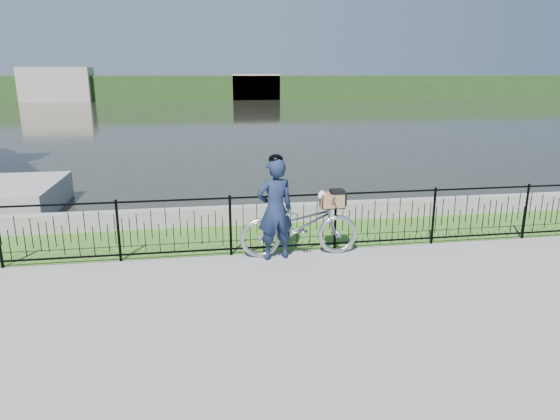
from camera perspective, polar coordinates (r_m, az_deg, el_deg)
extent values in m
plane|color=gray|center=(8.09, 2.36, -8.66)|extent=(120.00, 120.00, 0.00)
cube|color=#3F6E22|center=(10.48, -0.50, -2.92)|extent=(60.00, 2.00, 0.01)
plane|color=black|center=(40.40, -7.23, 10.57)|extent=(120.00, 120.00, 0.00)
cube|color=gray|center=(11.37, -1.27, -0.42)|extent=(60.00, 0.30, 0.40)
cube|color=#25451A|center=(67.28, -8.23, 13.69)|extent=(120.00, 6.00, 3.00)
cube|color=#A89887|center=(67.30, -24.12, 12.97)|extent=(8.00, 4.00, 4.00)
cube|color=#A89887|center=(66.19, -2.85, 13.88)|extent=(6.00, 3.00, 3.20)
imported|color=#A5A8B0|center=(9.23, 2.23, -1.76)|extent=(2.20, 0.77, 1.16)
cube|color=black|center=(9.28, 5.97, 0.29)|extent=(0.38, 0.18, 0.02)
cube|color=olive|center=(9.28, 5.97, 0.33)|extent=(0.44, 0.27, 0.01)
cube|color=olive|center=(9.36, 5.79, 1.29)|extent=(0.44, 0.02, 0.27)
cube|color=olive|center=(9.12, 6.20, 0.91)|extent=(0.44, 0.02, 0.27)
cube|color=olive|center=(9.30, 7.25, 1.15)|extent=(0.02, 0.27, 0.27)
cube|color=olive|center=(9.19, 4.72, 1.05)|extent=(0.01, 0.27, 0.27)
cube|color=black|center=(9.23, 6.60, 2.13)|extent=(0.24, 0.28, 0.06)
cube|color=black|center=(9.30, 7.36, 1.32)|extent=(0.02, 0.28, 0.22)
ellipsoid|color=silver|center=(9.24, 5.87, 1.06)|extent=(0.31, 0.22, 0.20)
sphere|color=silver|center=(9.15, 4.84, 1.73)|extent=(0.15, 0.15, 0.15)
sphere|color=silver|center=(9.12, 4.57, 1.51)|extent=(0.07, 0.07, 0.07)
sphere|color=black|center=(9.11, 4.43, 1.46)|extent=(0.02, 0.02, 0.02)
cone|color=#95593E|center=(9.19, 4.76, 2.18)|extent=(0.06, 0.08, 0.08)
cone|color=#95593E|center=(9.10, 5.04, 2.04)|extent=(0.06, 0.08, 0.08)
imported|color=#15203B|center=(8.96, -0.57, 0.05)|extent=(0.75, 0.56, 1.85)
ellipsoid|color=black|center=(8.77, -0.58, 5.78)|extent=(0.26, 0.29, 0.18)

